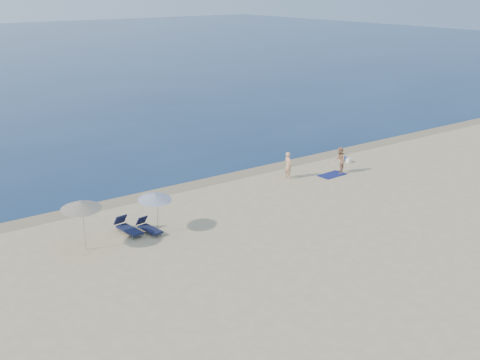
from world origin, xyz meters
The scene contains 10 objects.
wet_sand_strip centered at (0.00, 19.40, 0.00)m, with size 240.00×1.60×0.00m, color #847254.
person_left centered at (2.02, 16.99, 0.84)m, with size 0.62×0.40×1.69m, color #E1A17E.
person_right centered at (5.34, 15.82, 0.86)m, with size 0.83×0.65×1.71m, color tan.
beach_towel centered at (4.68, 15.80, 0.02)m, with size 1.81×1.01×0.03m, color #101650.
white_bag centered at (7.58, 17.14, 0.14)m, with size 0.33×0.28×0.28m, color white.
blue_cooler centered at (7.57, 17.67, 0.15)m, with size 0.42×0.30×0.30m, color blue.
umbrella_near centered at (-8.74, 14.30, 1.85)m, with size 1.75×1.77×2.13m.
umbrella_far centered at (-12.34, 14.50, 2.16)m, with size 2.42×2.43×2.44m.
lounger_left centered at (-9.92, 14.98, 0.29)m, with size 0.77×1.84×0.79m.
lounger_right centered at (-9.05, 14.48, 0.26)m, with size 0.71×1.64×0.70m.
Camera 1 is at (-21.48, -9.94, 11.63)m, focal length 45.00 mm.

